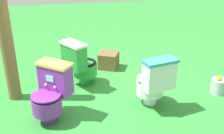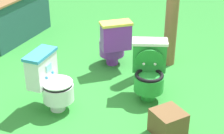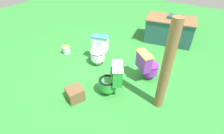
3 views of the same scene
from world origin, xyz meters
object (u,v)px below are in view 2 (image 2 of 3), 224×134
(toilet_white, at_px, (51,82))
(wooden_post, at_px, (173,5))
(toilet_purple, at_px, (114,43))
(vendor_table, at_px, (7,15))
(toilet_green, at_px, (149,70))
(small_crate, at_px, (168,123))

(toilet_white, xyz_separation_m, wooden_post, (1.88, -0.60, 0.54))
(toilet_purple, bearing_deg, vendor_table, 132.24)
(toilet_green, bearing_deg, toilet_purple, -59.53)
(toilet_purple, distance_m, toilet_white, 1.34)
(toilet_green, bearing_deg, vendor_table, -37.75)
(toilet_white, relative_size, small_crate, 2.27)
(toilet_purple, height_order, vendor_table, vendor_table)
(wooden_post, bearing_deg, toilet_purple, 130.48)
(wooden_post, height_order, small_crate, wooden_post)
(vendor_table, distance_m, small_crate, 3.63)
(toilet_green, relative_size, small_crate, 2.27)
(toilet_white, bearing_deg, toilet_purple, 168.19)
(wooden_post, bearing_deg, small_crate, -153.36)
(toilet_purple, xyz_separation_m, small_crate, (-0.99, -1.39, -0.23))
(toilet_green, bearing_deg, toilet_white, 16.31)
(toilet_white, height_order, vendor_table, vendor_table)
(toilet_green, bearing_deg, small_crate, 103.65)
(toilet_purple, relative_size, small_crate, 2.27)
(toilet_white, bearing_deg, wooden_post, 149.27)
(small_crate, bearing_deg, vendor_table, 76.34)
(wooden_post, relative_size, small_crate, 5.70)
(toilet_purple, distance_m, small_crate, 1.72)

